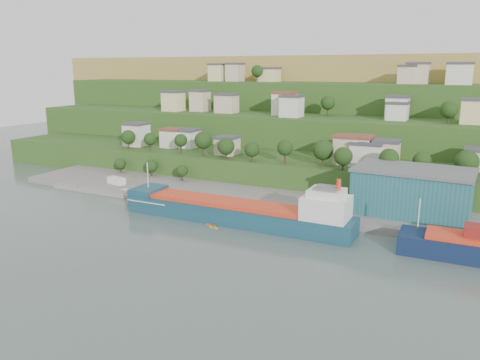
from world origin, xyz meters
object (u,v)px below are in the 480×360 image
Objects in this scene: warehouse at (412,191)px; kayak_orange at (211,225)px; caravan at (116,182)px; cargo_ship_near at (242,214)px.

warehouse is 10.27× the size of kayak_orange.
warehouse is at bearing 45.61° from kayak_orange.
kayak_orange is at bearing -11.03° from caravan.
kayak_orange is at bearing -139.70° from cargo_ship_near.
kayak_orange is at bearing -145.51° from warehouse.
cargo_ship_near is 9.04m from kayak_orange.
caravan is at bearing 166.54° from cargo_ship_near.
caravan is (-55.60, 13.50, 0.07)m from cargo_ship_near.
cargo_ship_near is at bearing -147.14° from warehouse.
kayak_orange is (-6.65, -5.60, -2.49)m from cargo_ship_near.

